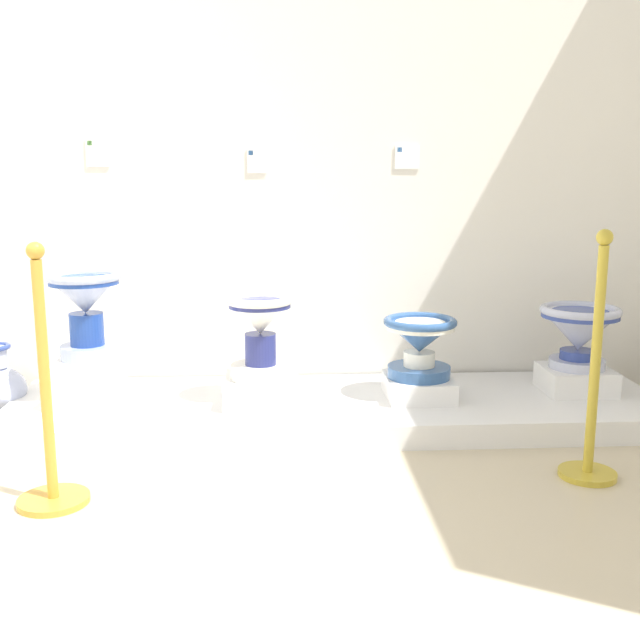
# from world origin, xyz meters

# --- Properties ---
(ground_plane) EXTENTS (5.78, 5.55, 0.02)m
(ground_plane) POSITION_xyz_m (1.89, 0.78, -0.01)
(ground_plane) COLOR beige
(wall_back) EXTENTS (3.98, 0.06, 3.18)m
(wall_back) POSITION_xyz_m (1.89, 2.78, 1.59)
(wall_back) COLOR white
(wall_back) RESTS_ON ground_plane
(display_platform) EXTENTS (3.20, 0.87, 0.12)m
(display_platform) POSITION_xyz_m (1.89, 2.30, 0.06)
(display_platform) COLOR white
(display_platform) RESTS_ON ground_plane
(plinth_block_broad_patterned) EXTENTS (0.28, 0.38, 0.22)m
(plinth_block_broad_patterned) POSITION_xyz_m (0.69, 2.31, 0.22)
(plinth_block_broad_patterned) COLOR white
(plinth_block_broad_patterned) RESTS_ON display_platform
(antique_toilet_broad_patterned) EXTENTS (0.34, 0.34, 0.42)m
(antique_toilet_broad_patterned) POSITION_xyz_m (0.69, 2.31, 0.61)
(antique_toilet_broad_patterned) COLOR #A0AED4
(antique_toilet_broad_patterned) RESTS_ON plinth_block_broad_patterned
(plinth_block_central_ornate) EXTENTS (0.35, 0.37, 0.12)m
(plinth_block_central_ornate) POSITION_xyz_m (1.52, 2.26, 0.18)
(plinth_block_central_ornate) COLOR white
(plinth_block_central_ornate) RESTS_ON display_platform
(antique_toilet_central_ornate) EXTENTS (0.32, 0.32, 0.40)m
(antique_toilet_central_ornate) POSITION_xyz_m (1.52, 2.26, 0.49)
(antique_toilet_central_ornate) COLOR white
(antique_toilet_central_ornate) RESTS_ON plinth_block_central_ornate
(plinth_block_tall_cobalt) EXTENTS (0.32, 0.35, 0.10)m
(plinth_block_tall_cobalt) POSITION_xyz_m (2.29, 2.29, 0.17)
(plinth_block_tall_cobalt) COLOR white
(plinth_block_tall_cobalt) RESTS_ON display_platform
(antique_toilet_tall_cobalt) EXTENTS (0.36, 0.36, 0.30)m
(antique_toilet_tall_cobalt) POSITION_xyz_m (2.29, 2.29, 0.41)
(antique_toilet_tall_cobalt) COLOR #335A94
(antique_toilet_tall_cobalt) RESTS_ON plinth_block_tall_cobalt
(plinth_block_rightmost) EXTENTS (0.34, 0.31, 0.13)m
(plinth_block_rightmost) POSITION_xyz_m (3.11, 2.34, 0.18)
(plinth_block_rightmost) COLOR white
(plinth_block_rightmost) RESTS_ON display_platform
(antique_toilet_rightmost) EXTENTS (0.40, 0.40, 0.31)m
(antique_toilet_rightmost) POSITION_xyz_m (3.11, 2.34, 0.44)
(antique_toilet_rightmost) COLOR silver
(antique_toilet_rightmost) RESTS_ON plinth_block_rightmost
(info_placard_first) EXTENTS (0.12, 0.01, 0.15)m
(info_placard_first) POSITION_xyz_m (0.68, 2.75, 1.32)
(info_placard_first) COLOR white
(info_placard_second) EXTENTS (0.10, 0.01, 0.13)m
(info_placard_second) POSITION_xyz_m (1.50, 2.75, 1.27)
(info_placard_second) COLOR white
(info_placard_third) EXTENTS (0.13, 0.01, 0.12)m
(info_placard_third) POSITION_xyz_m (2.29, 2.75, 1.29)
(info_placard_third) COLOR white
(stanchion_post_near_left) EXTENTS (0.26, 0.26, 0.97)m
(stanchion_post_near_left) POSITION_xyz_m (0.76, 1.42, 0.28)
(stanchion_post_near_left) COLOR gold
(stanchion_post_near_left) RESTS_ON ground_plane
(stanchion_post_near_right) EXTENTS (0.23, 0.23, 1.00)m
(stanchion_post_near_right) POSITION_xyz_m (2.84, 1.54, 0.32)
(stanchion_post_near_right) COLOR gold
(stanchion_post_near_right) RESTS_ON ground_plane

